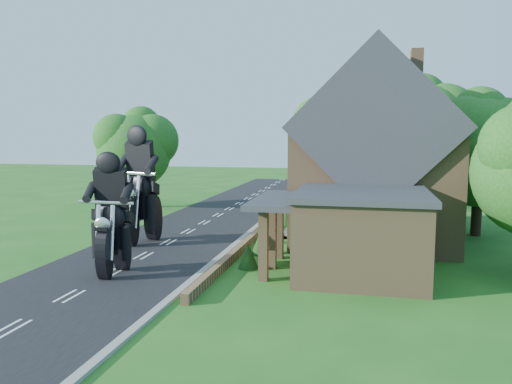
% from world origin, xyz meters
% --- Properties ---
extents(ground, '(120.00, 120.00, 0.00)m').
position_xyz_m(ground, '(0.00, 0.00, 0.00)').
color(ground, '#205A19').
rests_on(ground, ground).
extents(road, '(7.00, 80.00, 0.02)m').
position_xyz_m(road, '(0.00, 0.00, 0.01)').
color(road, black).
rests_on(road, ground).
extents(kerb, '(0.30, 80.00, 0.12)m').
position_xyz_m(kerb, '(3.65, 0.00, 0.06)').
color(kerb, gray).
rests_on(kerb, ground).
extents(garden_wall, '(0.30, 22.00, 0.40)m').
position_xyz_m(garden_wall, '(4.30, 5.00, 0.20)').
color(garden_wall, olive).
rests_on(garden_wall, ground).
extents(house, '(9.54, 8.64, 10.24)m').
position_xyz_m(house, '(10.49, 6.00, 4.34)').
color(house, olive).
rests_on(house, ground).
extents(annex, '(7.05, 5.94, 3.44)m').
position_xyz_m(annex, '(9.87, -0.80, 1.77)').
color(annex, olive).
rests_on(annex, ground).
extents(tree_house_right, '(6.51, 6.00, 8.40)m').
position_xyz_m(tree_house_right, '(16.65, 8.62, 5.19)').
color(tree_house_right, black).
rests_on(tree_house_right, ground).
extents(tree_behind_house, '(7.81, 7.20, 10.08)m').
position_xyz_m(tree_behind_house, '(14.18, 16.14, 6.23)').
color(tree_behind_house, black).
rests_on(tree_behind_house, ground).
extents(tree_behind_left, '(6.94, 6.40, 9.16)m').
position_xyz_m(tree_behind_left, '(8.16, 17.13, 5.73)').
color(tree_behind_left, black).
rests_on(tree_behind_left, ground).
extents(tree_far_road, '(6.08, 5.60, 7.84)m').
position_xyz_m(tree_far_road, '(-6.86, 14.11, 4.84)').
color(tree_far_road, black).
rests_on(tree_far_road, ground).
extents(shrub_a, '(0.90, 0.90, 1.10)m').
position_xyz_m(shrub_a, '(5.30, -1.00, 0.55)').
color(shrub_a, '#123310').
rests_on(shrub_a, ground).
extents(shrub_b, '(0.90, 0.90, 1.10)m').
position_xyz_m(shrub_b, '(5.30, 1.50, 0.55)').
color(shrub_b, '#123310').
rests_on(shrub_b, ground).
extents(shrub_c, '(0.90, 0.90, 1.10)m').
position_xyz_m(shrub_c, '(5.30, 4.00, 0.55)').
color(shrub_c, '#123310').
rests_on(shrub_c, ground).
extents(shrub_d, '(0.90, 0.90, 1.10)m').
position_xyz_m(shrub_d, '(5.30, 9.00, 0.55)').
color(shrub_d, '#123310').
rests_on(shrub_d, ground).
extents(shrub_e, '(0.90, 0.90, 1.10)m').
position_xyz_m(shrub_e, '(5.30, 11.50, 0.55)').
color(shrub_e, '#123310').
rests_on(shrub_e, ground).
extents(shrub_f, '(0.90, 0.90, 1.10)m').
position_xyz_m(shrub_f, '(5.30, 14.00, 0.55)').
color(shrub_f, '#123310').
rests_on(shrub_f, ground).
extents(motorcycle_lead, '(0.44, 1.62, 1.50)m').
position_xyz_m(motorcycle_lead, '(0.22, -3.21, 0.75)').
color(motorcycle_lead, black).
rests_on(motorcycle_lead, ground).
extents(motorcycle_follow, '(1.06, 2.04, 1.84)m').
position_xyz_m(motorcycle_follow, '(-1.23, 2.50, 0.92)').
color(motorcycle_follow, black).
rests_on(motorcycle_follow, ground).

